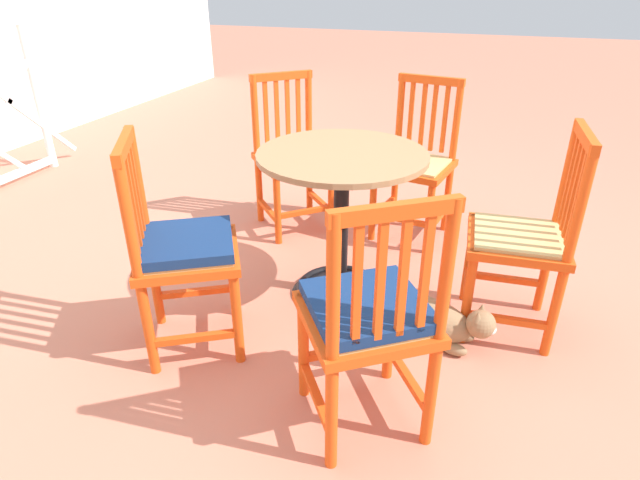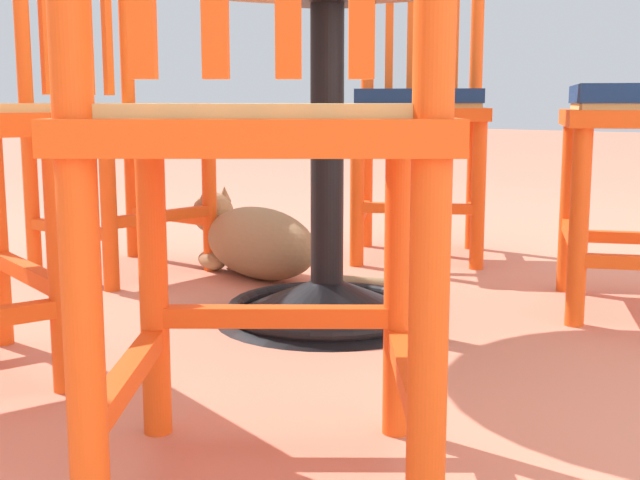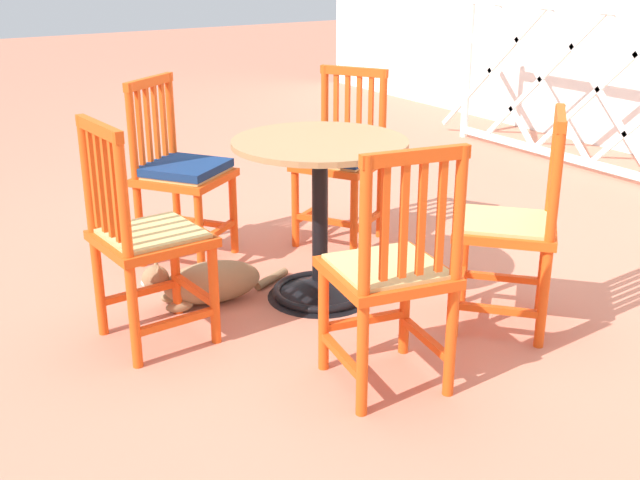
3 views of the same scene
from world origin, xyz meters
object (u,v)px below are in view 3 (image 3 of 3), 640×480
at_px(orange_chair_by_planter, 181,174).
at_px(orange_chair_near_fence, 145,240).
at_px(cafe_table, 320,238).
at_px(orange_chair_tucked_in, 513,227).
at_px(tabby_cat, 204,283).
at_px(orange_chair_at_corner, 391,275).
at_px(orange_chair_facing_out, 341,160).

height_order(orange_chair_by_planter, orange_chair_near_fence, same).
xyz_separation_m(cafe_table, orange_chair_tucked_in, (0.66, 0.51, 0.15)).
bearing_deg(orange_chair_tucked_in, cafe_table, -142.52).
relative_size(cafe_table, tabby_cat, 1.02).
bearing_deg(orange_chair_by_planter, cafe_table, 22.88).
xyz_separation_m(orange_chair_by_planter, orange_chair_at_corner, (1.56, 0.11, -0.01)).
height_order(orange_chair_near_fence, orange_chair_tucked_in, same).
bearing_deg(orange_chair_tucked_in, tabby_cat, -131.92).
bearing_deg(orange_chair_facing_out, tabby_cat, -70.13).
bearing_deg(cafe_table, orange_chair_at_corner, -15.01).
relative_size(cafe_table, orange_chair_near_fence, 0.83).
xyz_separation_m(orange_chair_facing_out, tabby_cat, (0.35, -0.96, -0.35)).
relative_size(orange_chair_by_planter, orange_chair_near_fence, 1.00).
relative_size(orange_chair_by_planter, tabby_cat, 1.22).
distance_m(orange_chair_facing_out, tabby_cat, 1.08).
xyz_separation_m(orange_chair_near_fence, orange_chair_at_corner, (0.80, 0.59, 0.00)).
distance_m(cafe_table, orange_chair_by_planter, 0.85).
relative_size(orange_chair_facing_out, orange_chair_tucked_in, 1.00).
distance_m(orange_chair_near_fence, tabby_cat, 0.52).
height_order(orange_chair_facing_out, orange_chair_near_fence, same).
distance_m(cafe_table, orange_chair_tucked_in, 0.85).
relative_size(orange_chair_at_corner, orange_chair_tucked_in, 1.00).
xyz_separation_m(cafe_table, orange_chair_facing_out, (-0.57, 0.49, 0.16)).
height_order(orange_chair_by_planter, tabby_cat, orange_chair_by_planter).
bearing_deg(cafe_table, orange_chair_tucked_in, 37.48).
xyz_separation_m(orange_chair_facing_out, orange_chair_at_corner, (1.36, -0.70, -0.01)).
bearing_deg(cafe_table, tabby_cat, -114.84).
bearing_deg(orange_chair_at_corner, orange_chair_facing_out, 152.60).
distance_m(orange_chair_facing_out, orange_chair_near_fence, 1.41).
relative_size(orange_chair_at_corner, tabby_cat, 1.22).
bearing_deg(cafe_table, orange_chair_near_fence, -90.47).
height_order(orange_chair_at_corner, tabby_cat, orange_chair_at_corner).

